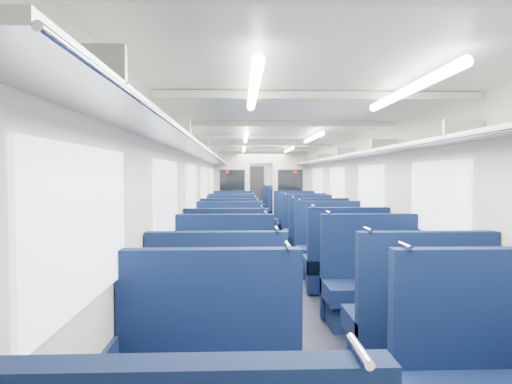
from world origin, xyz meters
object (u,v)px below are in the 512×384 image
object	(u,v)px
seat_17	(301,227)
seat_20	(234,215)
bulkhead	(261,188)
seat_10	(229,252)
seat_6	(224,291)
seat_7	(373,290)
seat_11	(330,252)
seat_23	(283,212)
seat_27	(277,206)
seat_9	(345,265)
seat_8	(227,268)
seat_13	(317,241)
seat_25	(279,208)
seat_16	(232,227)
end_door	(255,190)
seat_26	(235,206)
seat_4	(218,328)
seat_18	(233,222)
seat_15	(308,233)
seat_22	(235,211)
seat_14	(231,234)
seat_19	(295,222)
seat_24	(235,209)
seat_21	(286,214)
seat_5	(418,328)

from	to	relation	value
seat_17	seat_20	world-z (taller)	same
bulkhead	seat_10	distance (m)	6.16
seat_6	seat_7	world-z (taller)	same
seat_11	seat_23	bearing A→B (deg)	90.00
seat_27	seat_9	bearing A→B (deg)	-90.00
seat_8	seat_13	bearing A→B (deg)	54.82
seat_10	seat_27	size ratio (longest dim) A/B	1.00
seat_25	seat_11	bearing A→B (deg)	-90.00
seat_16	seat_25	xyz separation A→B (m)	(1.66, 5.69, 0.00)
seat_25	end_door	bearing A→B (deg)	108.97
end_door	seat_26	bearing A→B (deg)	-121.30
seat_4	seat_18	xyz separation A→B (m)	(0.00, 8.07, 0.00)
seat_13	seat_18	bearing A→B (deg)	116.08
seat_15	seat_23	world-z (taller)	same
seat_22	seat_14	bearing A→B (deg)	-90.00
seat_8	seat_15	distance (m)	3.79
bulkhead	seat_9	world-z (taller)	bulkhead
seat_15	end_door	bearing A→B (deg)	95.15
seat_19	seat_20	world-z (taller)	same
seat_17	seat_23	world-z (taller)	same
seat_11	seat_24	xyz separation A→B (m)	(-1.66, 8.90, 0.00)
seat_7	seat_10	size ratio (longest dim) A/B	1.00
seat_4	seat_22	bearing A→B (deg)	90.00
seat_14	seat_22	distance (m)	5.61
seat_18	seat_7	bearing A→B (deg)	-76.52
seat_16	seat_9	bearing A→B (deg)	-69.37
seat_11	seat_25	bearing A→B (deg)	90.00
seat_13	seat_19	bearing A→B (deg)	90.00
seat_20	seat_25	size ratio (longest dim) A/B	1.00
bulkhead	seat_22	distance (m)	2.11
seat_17	seat_21	size ratio (longest dim) A/B	1.00
seat_25	seat_5	bearing A→B (deg)	-90.00
seat_15	seat_18	distance (m)	2.86
end_door	seat_7	world-z (taller)	end_door
seat_4	seat_8	xyz separation A→B (m)	(0.00, 2.33, 0.00)
seat_9	seat_25	bearing A→B (deg)	90.00
seat_15	seat_14	bearing A→B (deg)	-177.97
seat_5	seat_19	distance (m)	8.04
seat_14	seat_7	bearing A→B (deg)	-69.87
end_door	seat_10	distance (m)	11.49
end_door	seat_18	xyz separation A→B (m)	(-0.83, -6.88, -0.62)
end_door	seat_25	world-z (taller)	end_door
seat_7	seat_11	xyz separation A→B (m)	(0.00, 2.35, 0.00)
seat_11	seat_16	size ratio (longest dim) A/B	1.00
seat_6	seat_20	xyz separation A→B (m)	(0.00, 8.99, 0.00)
bulkhead	seat_24	xyz separation A→B (m)	(-0.83, 2.85, -0.85)
seat_15	seat_21	bearing A→B (deg)	90.00
seat_13	seat_22	xyz separation A→B (m)	(-1.66, 6.61, 0.00)
seat_14	seat_16	bearing A→B (deg)	90.00
seat_21	seat_24	bearing A→B (deg)	127.64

